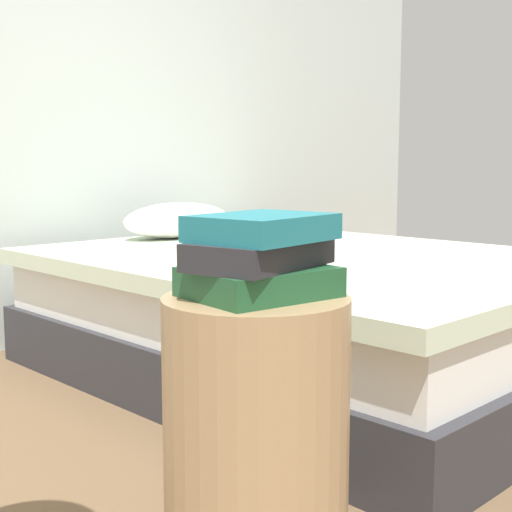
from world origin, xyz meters
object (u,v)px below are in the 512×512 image
(book_forest, at_px, (261,282))
(book_teal, at_px, (263,228))
(side_table, at_px, (256,441))
(book_charcoal, at_px, (261,254))
(bed, at_px, (308,312))

(book_forest, height_order, book_teal, book_teal)
(side_table, relative_size, book_charcoal, 2.02)
(book_forest, bearing_deg, book_teal, -85.89)
(book_charcoal, relative_size, book_teal, 1.13)
(bed, bearing_deg, book_forest, -142.38)
(bed, xyz_separation_m, book_teal, (-1.13, -0.83, 0.45))
(bed, distance_m, book_forest, 1.44)
(side_table, relative_size, book_forest, 2.21)
(bed, xyz_separation_m, book_forest, (-1.13, -0.83, 0.35))
(side_table, bearing_deg, book_charcoal, -21.05)
(bed, bearing_deg, book_teal, -142.23)
(book_teal, bearing_deg, book_forest, 80.20)
(book_forest, distance_m, book_charcoal, 0.05)
(bed, xyz_separation_m, side_table, (-1.14, -0.82, 0.04))
(side_table, distance_m, book_charcoal, 0.36)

